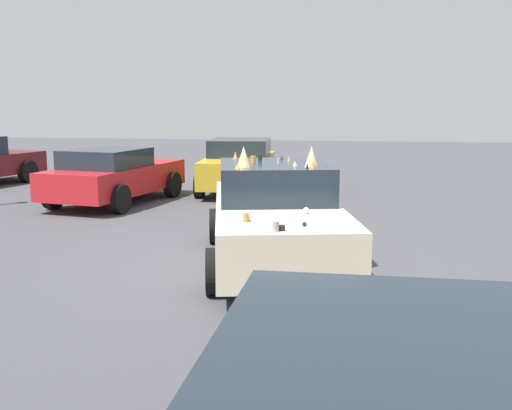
{
  "coord_description": "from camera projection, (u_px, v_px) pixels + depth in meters",
  "views": [
    {
      "loc": [
        -8.98,
        -1.31,
        2.44
      ],
      "look_at": [
        0.0,
        0.3,
        0.9
      ],
      "focal_mm": 43.11,
      "sensor_mm": 36.0,
      "label": 1
    }
  ],
  "objects": [
    {
      "name": "art_car_decorated",
      "position": [
        275.0,
        215.0,
        9.28
      ],
      "size": [
        4.98,
        2.82,
        1.81
      ],
      "rotation": [
        0.0,
        0.0,
        3.38
      ],
      "color": "beige",
      "rests_on": "ground"
    },
    {
      "name": "ground_plane",
      "position": [
        275.0,
        264.0,
        9.35
      ],
      "size": [
        60.0,
        60.0,
        0.0
      ],
      "primitive_type": "plane",
      "color": "#47474C"
    },
    {
      "name": "parked_sedan_row_back_far",
      "position": [
        239.0,
        165.0,
        16.83
      ],
      "size": [
        4.21,
        2.24,
        1.42
      ],
      "rotation": [
        0.0,
        0.0,
        3.23
      ],
      "color": "gold",
      "rests_on": "ground"
    },
    {
      "name": "parked_sedan_behind_right",
      "position": [
        114.0,
        175.0,
        14.81
      ],
      "size": [
        4.31,
        2.46,
        1.34
      ],
      "rotation": [
        0.0,
        0.0,
        -0.16
      ],
      "color": "red",
      "rests_on": "ground"
    }
  ]
}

